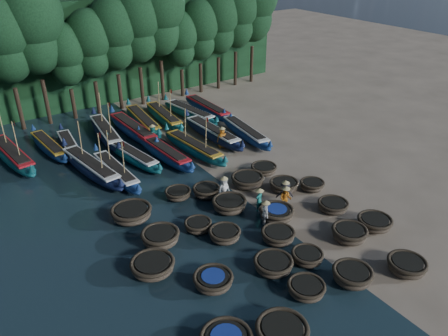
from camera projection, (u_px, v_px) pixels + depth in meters
ground at (241, 197)px, 28.57m from camera, size 120.00×120.00×0.00m
foliage_wall at (102, 51)px, 43.32m from camera, size 40.00×3.00×10.00m
coracle_1 at (282, 332)px, 18.23m from camera, size 2.61×2.61×0.84m
coracle_2 at (306, 288)px, 20.64m from camera, size 1.86×1.86×0.66m
coracle_3 at (352, 275)px, 21.32m from camera, size 2.21×2.21×0.81m
coracle_4 at (407, 265)px, 22.01m from camera, size 2.21×2.21×0.74m
coracle_5 at (213, 280)px, 21.09m from camera, size 2.42×2.42×0.71m
coracle_6 at (273, 264)px, 22.09m from camera, size 2.04×2.04×0.73m
coracle_7 at (307, 256)px, 22.68m from camera, size 2.06×2.06×0.66m
coracle_8 at (349, 233)px, 24.30m from camera, size 2.36×2.36×0.81m
coracle_9 at (375, 222)px, 25.34m from camera, size 2.39×2.39×0.70m
coracle_10 at (153, 266)px, 21.97m from camera, size 2.80×2.80×0.75m
coracle_11 at (225, 234)px, 24.34m from camera, size 1.89×1.89×0.70m
coracle_12 at (278, 235)px, 24.24m from camera, size 2.24×2.24×0.71m
coracle_13 at (277, 213)px, 26.05m from camera, size 2.19×2.19×0.82m
coracle_14 at (333, 205)px, 27.00m from camera, size 2.17×2.17×0.63m
coracle_15 at (160, 237)px, 23.98m from camera, size 2.29×2.29×0.84m
coracle_16 at (198, 225)px, 25.16m from camera, size 1.86×1.86×0.63m
coracle_17 at (229, 204)px, 26.93m from camera, size 2.42×2.42×0.81m
coracle_18 at (284, 185)px, 29.13m from camera, size 2.41×2.41×0.71m
coracle_19 at (312, 185)px, 29.18m from camera, size 1.77×1.77×0.66m
coracle_20 at (132, 213)px, 26.06m from camera, size 2.47×2.47×0.84m
coracle_21 at (178, 194)px, 28.25m from camera, size 1.83×1.83×0.63m
coracle_22 at (206, 191)px, 28.47m from camera, size 1.97×1.97×0.71m
coracle_23 at (248, 180)px, 29.65m from camera, size 2.38×2.38×0.76m
coracle_24 at (264, 169)px, 31.25m from camera, size 1.88×1.88×0.64m
long_boat_2 at (91, 167)px, 30.99m from camera, size 2.74×8.67×3.72m
long_boat_3 at (116, 171)px, 30.59m from camera, size 1.53×7.65×3.25m
long_boat_4 at (132, 155)px, 32.82m from camera, size 2.39×7.46×1.33m
long_boat_5 at (164, 152)px, 33.24m from camera, size 1.91×8.19×1.44m
long_boat_6 at (194, 147)px, 33.98m from camera, size 2.13×8.07×3.44m
long_boat_7 at (212, 133)px, 36.43m from camera, size 1.72×8.57×1.51m
long_boat_8 at (245, 132)px, 36.63m from camera, size 2.35×8.03×1.42m
long_boat_9 at (12, 155)px, 32.69m from camera, size 2.61×8.83×3.78m
long_boat_10 at (49, 146)px, 34.32m from camera, size 1.89×7.26×1.28m
long_boat_11 at (70, 147)px, 34.16m from camera, size 1.99×7.33×1.30m
long_boat_12 at (106, 132)px, 36.51m from camera, size 2.45×8.56×3.66m
long_boat_13 at (133, 129)px, 37.00m from camera, size 1.86×8.91×1.57m
long_boat_14 at (143, 121)px, 38.78m from camera, size 2.31×8.48×1.50m
long_boat_15 at (164, 116)px, 39.78m from camera, size 2.13×8.16×3.48m
long_boat_16 at (190, 113)px, 40.67m from camera, size 2.42×8.02×1.42m
long_boat_17 at (207, 108)px, 41.64m from camera, size 1.53×8.32×1.46m
fisherman_0 at (224, 188)px, 27.81m from camera, size 0.84×0.58×1.86m
fisherman_1 at (259, 199)px, 26.75m from camera, size 0.59×0.52×1.69m
fisherman_2 at (285, 198)px, 26.86m from camera, size 0.94×0.97×1.77m
fisherman_3 at (285, 193)px, 27.31m from camera, size 1.25×1.08×1.88m
fisherman_4 at (265, 213)px, 25.35m from camera, size 0.74×1.04×1.83m
fisherman_5 at (153, 134)px, 35.42m from camera, size 1.58×1.03×1.83m
fisherman_6 at (222, 137)px, 34.82m from camera, size 0.98×0.84×1.90m
tree_3 at (3, 37)px, 34.82m from camera, size 4.92×4.92×11.60m
tree_4 at (31, 25)px, 35.65m from camera, size 5.34×5.34×12.58m
tree_5 at (65, 54)px, 38.07m from camera, size 3.68×3.68×8.68m
tree_6 at (90, 43)px, 38.90m from camera, size 4.09×4.09×9.65m
tree_7 at (113, 32)px, 39.73m from camera, size 4.51×4.51×10.63m
tree_8 at (136, 22)px, 40.56m from camera, size 4.92×4.92×11.60m
tree_9 at (158, 12)px, 41.38m from camera, size 5.34×5.34×12.58m
tree_10 at (180, 39)px, 43.80m from camera, size 3.68×3.68×8.68m
tree_11 at (199, 29)px, 44.63m from camera, size 4.09×4.09×9.65m
tree_12 at (218, 20)px, 45.46m from camera, size 4.51×4.51×10.63m
tree_13 at (236, 11)px, 46.29m from camera, size 4.92×4.92×11.60m
tree_14 at (253, 3)px, 47.12m from camera, size 5.34×5.34×12.58m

